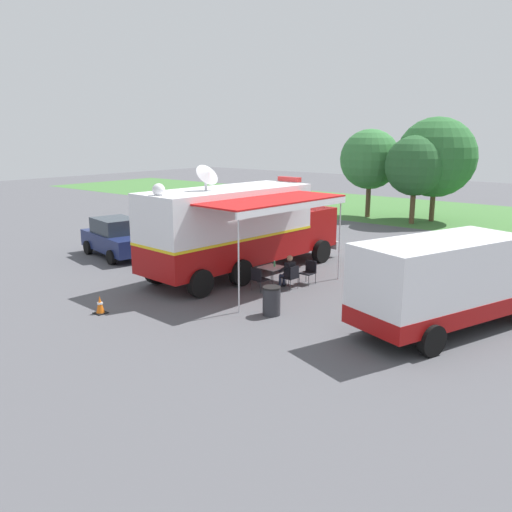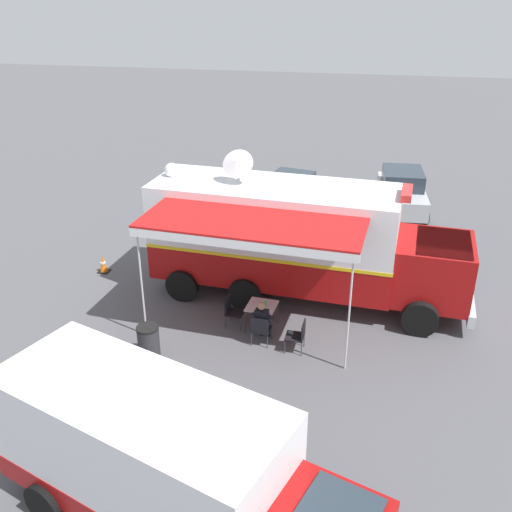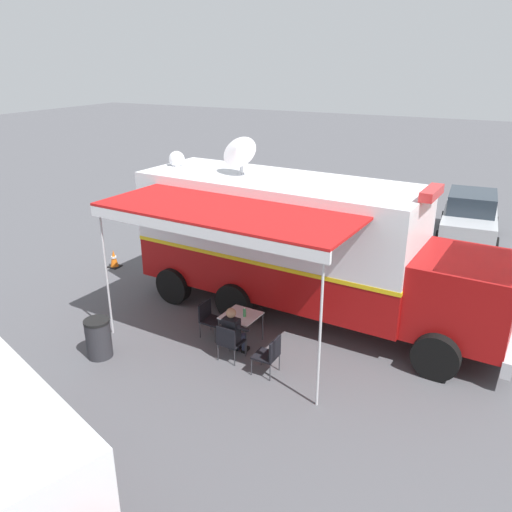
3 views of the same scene
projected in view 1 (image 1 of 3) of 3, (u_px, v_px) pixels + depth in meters
ground_plane at (228, 277)px, 21.03m from camera, size 100.00×100.00×0.00m
grass_verge at (438, 213)px, 37.67m from camera, size 80.00×14.00×0.01m
lot_stripe at (220, 261)px, 23.67m from camera, size 0.45×4.80×0.01m
command_truck at (242, 226)px, 21.10m from camera, size 5.24×9.64×4.53m
folding_table at (272, 268)px, 19.61m from camera, size 0.85×0.85×0.73m
water_bottle at (274, 264)px, 19.64m from camera, size 0.07×0.07×0.22m
folding_chair_at_table at (292, 275)px, 19.25m from camera, size 0.51×0.51×0.87m
folding_chair_beside_table at (258, 277)px, 18.98m from camera, size 0.51×0.51×0.87m
folding_chair_spare_by_truck at (309, 270)px, 19.98m from camera, size 0.49×0.49×0.87m
seated_responder at (288, 271)px, 19.35m from camera, size 0.68×0.58×1.25m
trash_bin at (272, 301)px, 16.53m from camera, size 0.57×0.57×0.91m
traffic_cone at (100, 305)px, 16.69m from camera, size 0.36×0.36×0.58m
support_truck at (451, 283)px, 15.12m from camera, size 4.09×7.09×2.70m
car_behind_truck at (167, 221)px, 28.86m from camera, size 4.31×2.24×1.76m
car_far_corner at (117, 237)px, 24.35m from camera, size 4.48×2.63×1.76m
tree_far_left at (370, 159)px, 35.19m from camera, size 3.95×3.95×5.84m
tree_left_of_centre at (415, 166)px, 32.57m from camera, size 3.69×3.69×5.45m
tree_right_of_centre at (436, 157)px, 33.50m from camera, size 5.02×5.02×6.58m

